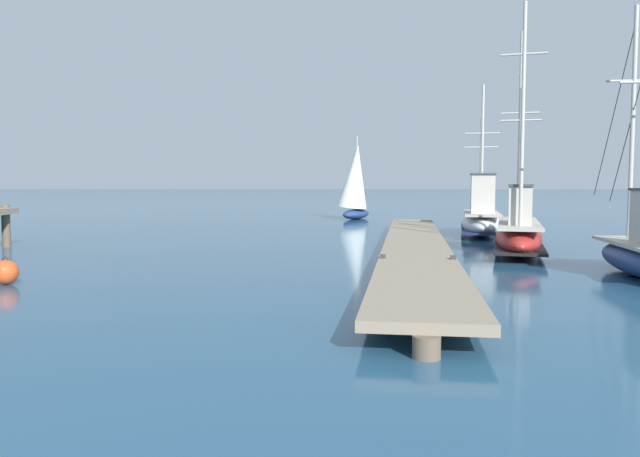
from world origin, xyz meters
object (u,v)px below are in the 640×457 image
object	(u,v)px
fishing_boat_1	(519,231)
distant_sailboat	(355,183)
mooring_buoy	(6,272)
fishing_boat_2	(481,217)

from	to	relation	value
fishing_boat_1	distant_sailboat	size ratio (longest dim) A/B	1.74
mooring_buoy	distant_sailboat	xyz separation A→B (m)	(7.85, 24.33, 1.91)
fishing_boat_1	mooring_buoy	bearing A→B (deg)	-151.61
mooring_buoy	fishing_boat_2	bearing A→B (deg)	45.28
fishing_boat_1	mooring_buoy	distance (m)	14.57
distant_sailboat	fishing_boat_1	bearing A→B (deg)	-74.09
fishing_boat_1	fishing_boat_2	distance (m)	6.14
fishing_boat_2	distant_sailboat	distance (m)	12.44
distant_sailboat	mooring_buoy	bearing A→B (deg)	-107.89
fishing_boat_2	mooring_buoy	bearing A→B (deg)	-134.72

